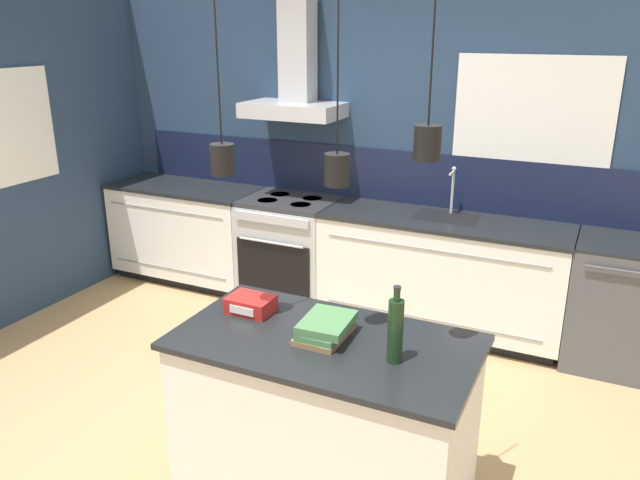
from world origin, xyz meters
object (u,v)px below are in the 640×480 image
at_px(bottle_on_island, 395,330).
at_px(red_supply_box, 251,304).
at_px(oven_range, 291,250).
at_px(dishwasher, 617,304).
at_px(book_stack, 326,327).

height_order(bottle_on_island, red_supply_box, bottle_on_island).
xyz_separation_m(oven_range, bottle_on_island, (1.67, -2.16, 0.61)).
bearing_deg(oven_range, red_supply_box, -67.20).
relative_size(oven_range, dishwasher, 1.00).
xyz_separation_m(dishwasher, book_stack, (-1.27, -2.09, 0.50)).
bearing_deg(bottle_on_island, red_supply_box, 169.06).
distance_m(oven_range, book_stack, 2.51).
height_order(bottle_on_island, book_stack, bottle_on_island).
bearing_deg(red_supply_box, book_stack, -10.09).
relative_size(book_stack, red_supply_box, 1.38).
relative_size(oven_range, bottle_on_island, 2.58).
height_order(oven_range, bottle_on_island, bottle_on_island).
distance_m(oven_range, red_supply_box, 2.23).
xyz_separation_m(oven_range, dishwasher, (2.58, 0.00, 0.00)).
relative_size(dishwasher, red_supply_box, 3.98).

